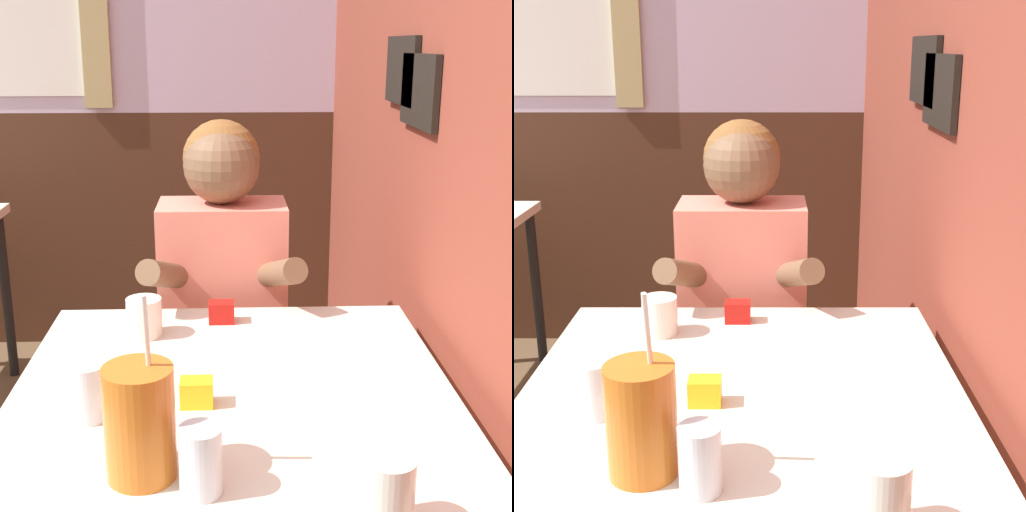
% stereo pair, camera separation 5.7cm
% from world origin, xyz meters
% --- Properties ---
extents(brick_wall_right, '(0.08, 4.46, 2.70)m').
position_xyz_m(brick_wall_right, '(1.35, 1.23, 1.35)').
color(brick_wall_right, brown).
rests_on(brick_wall_right, ground_plane).
extents(back_wall, '(5.63, 0.09, 2.70)m').
position_xyz_m(back_wall, '(-0.01, 2.48, 1.36)').
color(back_wall, silver).
rests_on(back_wall, ground_plane).
extents(main_table, '(0.84, 0.92, 0.76)m').
position_xyz_m(main_table, '(0.84, 0.41, 0.69)').
color(main_table, beige).
rests_on(main_table, ground_plane).
extents(person_seated, '(0.42, 0.40, 1.21)m').
position_xyz_m(person_seated, '(0.82, 1.05, 0.63)').
color(person_seated, '#EA7F6B').
rests_on(person_seated, ground_plane).
extents(cocktail_pitcher, '(0.11, 0.11, 0.30)m').
position_xyz_m(cocktail_pitcher, '(0.70, 0.16, 0.85)').
color(cocktail_pitcher, '#C6661E').
rests_on(cocktail_pitcher, main_table).
extents(glass_near_pitcher, '(0.07, 0.07, 0.10)m').
position_xyz_m(glass_near_pitcher, '(0.59, 0.33, 0.81)').
color(glass_near_pitcher, silver).
rests_on(glass_near_pitcher, main_table).
extents(glass_center, '(0.08, 0.08, 0.11)m').
position_xyz_m(glass_center, '(1.04, 0.02, 0.82)').
color(glass_center, silver).
rests_on(glass_center, main_table).
extents(glass_far_side, '(0.08, 0.08, 0.09)m').
position_xyz_m(glass_far_side, '(0.64, 0.71, 0.81)').
color(glass_far_side, silver).
rests_on(glass_far_side, main_table).
extents(glass_by_brick, '(0.06, 0.06, 0.11)m').
position_xyz_m(glass_by_brick, '(0.79, 0.11, 0.81)').
color(glass_by_brick, silver).
rests_on(glass_by_brick, main_table).
extents(condiment_ketchup, '(0.06, 0.04, 0.05)m').
position_xyz_m(condiment_ketchup, '(0.82, 0.78, 0.79)').
color(condiment_ketchup, '#B7140F').
rests_on(condiment_ketchup, main_table).
extents(condiment_mustard, '(0.06, 0.04, 0.05)m').
position_xyz_m(condiment_mustard, '(0.77, 0.38, 0.79)').
color(condiment_mustard, yellow).
rests_on(condiment_mustard, main_table).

